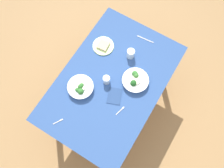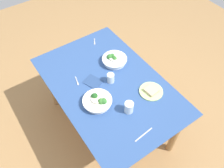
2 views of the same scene
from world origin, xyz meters
TOP-DOWN VIEW (x-y plane):
  - ground_plane at (0.00, 0.00)m, footprint 6.00×6.00m
  - dining_table at (0.00, 0.00)m, footprint 1.44×0.94m
  - broccoli_bowl_far at (-0.21, 0.21)m, footprint 0.25×0.25m
  - broccoli_bowl_near at (0.12, -0.19)m, footprint 0.25×0.25m
  - bread_side_plate at (0.29, 0.27)m, footprint 0.21×0.21m
  - water_glass_center at (0.33, -0.02)m, footprint 0.08×0.08m
  - water_glass_side at (-0.02, 0.04)m, footprint 0.07×0.07m
  - fork_by_far_bowl at (-0.58, 0.21)m, footprint 0.09×0.06m
  - fork_by_near_bowl at (-0.20, -0.22)m, footprint 0.11×0.04m
  - table_knife_left at (0.58, -0.06)m, footprint 0.03×0.18m
  - napkin_folded_upper at (-0.11, -0.10)m, footprint 0.20×0.18m

SIDE VIEW (x-z plane):
  - ground_plane at x=0.00m, z-range 0.00..0.00m
  - dining_table at x=0.00m, z-range 0.25..0.98m
  - table_knife_left at x=0.58m, z-range 0.72..0.73m
  - fork_by_far_bowl at x=-0.58m, z-range 0.72..0.73m
  - fork_by_near_bowl at x=-0.20m, z-range 0.72..0.73m
  - napkin_folded_upper at x=-0.11m, z-range 0.72..0.73m
  - bread_side_plate at x=0.29m, z-range 0.72..0.75m
  - broccoli_bowl_near at x=0.12m, z-range 0.71..0.80m
  - broccoli_bowl_far at x=-0.21m, z-range 0.71..0.80m
  - water_glass_side at x=-0.02m, z-range 0.72..0.81m
  - water_glass_center at x=0.33m, z-range 0.72..0.82m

